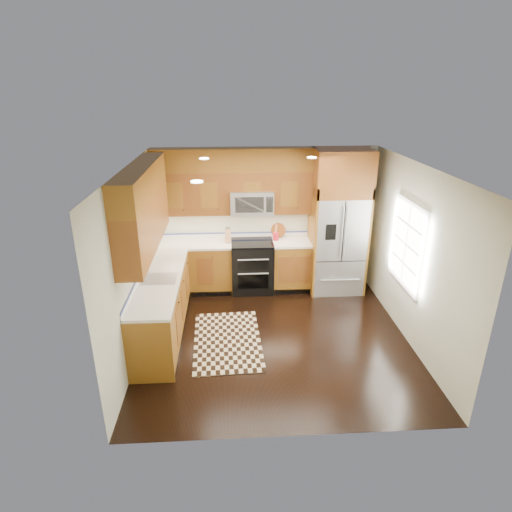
{
  "coord_description": "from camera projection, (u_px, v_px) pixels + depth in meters",
  "views": [
    {
      "loc": [
        -0.63,
        -5.6,
        3.61
      ],
      "look_at": [
        -0.25,
        0.6,
        1.11
      ],
      "focal_mm": 30.0,
      "sensor_mm": 36.0,
      "label": 1
    }
  ],
  "objects": [
    {
      "name": "cutting_board",
      "position": [
        278.0,
        236.0,
        8.02
      ],
      "size": [
        0.36,
        0.36,
        0.02
      ],
      "primitive_type": "cylinder",
      "rotation": [
        0.0,
        0.0,
        -0.37
      ],
      "color": "brown",
      "rests_on": "countertop"
    },
    {
      "name": "rug",
      "position": [
        227.0,
        340.0,
        6.47
      ],
      "size": [
        1.06,
        1.7,
        0.01
      ],
      "primitive_type": "cube",
      "rotation": [
        0.0,
        0.0,
        0.04
      ],
      "color": "black",
      "rests_on": "ground"
    },
    {
      "name": "countertop",
      "position": [
        204.0,
        258.0,
        7.1
      ],
      "size": [
        2.86,
        3.01,
        0.04
      ],
      "color": "white",
      "rests_on": "base_cabinets"
    },
    {
      "name": "refrigerator",
      "position": [
        338.0,
        222.0,
        7.66
      ],
      "size": [
        0.98,
        0.75,
        2.6
      ],
      "color": "#B2B2B7",
      "rests_on": "ground"
    },
    {
      "name": "microwave",
      "position": [
        252.0,
        202.0,
        7.6
      ],
      "size": [
        0.76,
        0.4,
        0.42
      ],
      "color": "#B2B2B7",
      "rests_on": "ground"
    },
    {
      "name": "base_cabinets",
      "position": [
        196.0,
        287.0,
        7.16
      ],
      "size": [
        2.85,
        3.0,
        0.9
      ],
      "color": "#8E5C1B",
      "rests_on": "ground"
    },
    {
      "name": "utensil_crock",
      "position": [
        276.0,
        235.0,
        7.83
      ],
      "size": [
        0.12,
        0.12,
        0.3
      ],
      "color": "#B51629",
      "rests_on": "countertop"
    },
    {
      "name": "upper_cabinets",
      "position": [
        197.0,
        192.0,
        6.75
      ],
      "size": [
        2.85,
        3.0,
        1.15
      ],
      "color": "brown",
      "rests_on": "ground"
    },
    {
      "name": "wall_back",
      "position": [
        265.0,
        218.0,
        7.93
      ],
      "size": [
        4.0,
        0.02,
        2.6
      ],
      "primitive_type": "cube",
      "color": "#B3B7A4",
      "rests_on": "ground"
    },
    {
      "name": "sink_faucet",
      "position": [
        157.0,
        275.0,
        6.31
      ],
      "size": [
        0.54,
        0.44,
        0.37
      ],
      "color": "#B2B2B7",
      "rests_on": "countertop"
    },
    {
      "name": "knife_block",
      "position": [
        228.0,
        236.0,
        7.73
      ],
      "size": [
        0.1,
        0.15,
        0.29
      ],
      "color": "tan",
      "rests_on": "countertop"
    },
    {
      "name": "range",
      "position": [
        252.0,
        266.0,
        7.92
      ],
      "size": [
        0.76,
        0.67,
        0.95
      ],
      "color": "black",
      "rests_on": "ground"
    },
    {
      "name": "ground",
      "position": [
        274.0,
        337.0,
        6.57
      ],
      "size": [
        4.0,
        4.0,
        0.0
      ],
      "primitive_type": "plane",
      "color": "black",
      "rests_on": "ground"
    },
    {
      "name": "wall_left",
      "position": [
        134.0,
        262.0,
        5.97
      ],
      "size": [
        0.02,
        4.0,
        2.6
      ],
      "primitive_type": "cube",
      "color": "#B3B7A4",
      "rests_on": "ground"
    },
    {
      "name": "window",
      "position": [
        407.0,
        244.0,
        6.34
      ],
      "size": [
        0.04,
        1.1,
        1.3
      ],
      "color": "white",
      "rests_on": "ground"
    },
    {
      "name": "wall_right",
      "position": [
        413.0,
        255.0,
        6.2
      ],
      "size": [
        0.02,
        4.0,
        2.6
      ],
      "primitive_type": "cube",
      "color": "#B3B7A4",
      "rests_on": "ground"
    }
  ]
}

